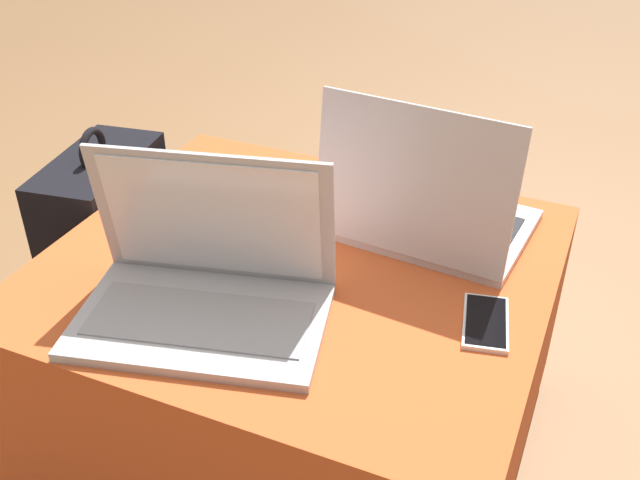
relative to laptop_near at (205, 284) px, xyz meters
name	(u,v)px	position (x,y,z in m)	size (l,w,h in m)	color
ground_plane	(301,442)	(0.07, 0.18, -0.50)	(14.00, 14.00, 0.00)	olive
ottoman	(300,358)	(0.07, 0.18, -0.28)	(0.85, 0.76, 0.45)	maroon
laptop_near	(205,284)	(0.00, 0.00, 0.00)	(0.42, 0.32, 0.25)	#B7B7BC
laptop_far	(425,209)	(0.25, 0.34, 0.00)	(0.37, 0.29, 0.27)	silver
cell_phone	(486,322)	(0.41, 0.14, -0.05)	(0.09, 0.14, 0.01)	white
backpack	(108,256)	(-0.47, 0.32, -0.27)	(0.25, 0.34, 0.55)	black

